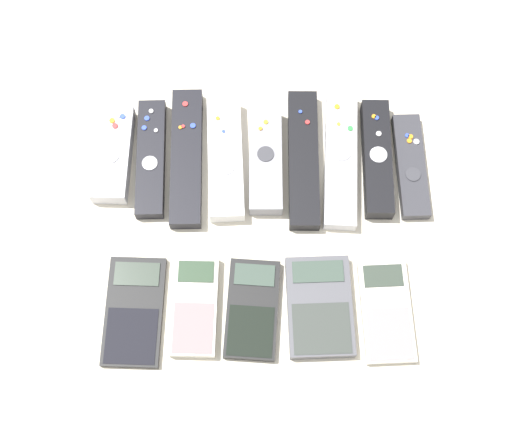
# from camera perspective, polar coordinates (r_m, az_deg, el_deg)

# --- Properties ---
(ground_plane) EXTENTS (3.00, 3.00, 0.00)m
(ground_plane) POSITION_cam_1_polar(r_m,az_deg,el_deg) (1.03, -0.02, -2.00)
(ground_plane) COLOR beige
(remote_0) EXTENTS (0.05, 0.15, 0.03)m
(remote_0) POSITION_cam_1_polar(r_m,az_deg,el_deg) (1.09, -11.59, 5.15)
(remote_0) COLOR silver
(remote_0) RESTS_ON ground_plane
(remote_1) EXTENTS (0.05, 0.19, 0.02)m
(remote_1) POSITION_cam_1_polar(r_m,az_deg,el_deg) (1.08, -8.65, 4.86)
(remote_1) COLOR black
(remote_1) RESTS_ON ground_plane
(remote_2) EXTENTS (0.05, 0.22, 0.02)m
(remote_2) POSITION_cam_1_polar(r_m,az_deg,el_deg) (1.07, -5.83, 4.97)
(remote_2) COLOR black
(remote_2) RESTS_ON ground_plane
(remote_3) EXTENTS (0.06, 0.19, 0.03)m
(remote_3) POSITION_cam_1_polar(r_m,az_deg,el_deg) (1.07, -2.72, 4.85)
(remote_3) COLOR white
(remote_3) RESTS_ON ground_plane
(remote_4) EXTENTS (0.05, 0.17, 0.03)m
(remote_4) POSITION_cam_1_polar(r_m,az_deg,el_deg) (1.07, 0.51, 4.75)
(remote_4) COLOR gray
(remote_4) RESTS_ON ground_plane
(remote_5) EXTENTS (0.05, 0.22, 0.03)m
(remote_5) POSITION_cam_1_polar(r_m,az_deg,el_deg) (1.07, 3.56, 4.85)
(remote_5) COLOR black
(remote_5) RESTS_ON ground_plane
(remote_6) EXTENTS (0.05, 0.22, 0.02)m
(remote_6) POSITION_cam_1_polar(r_m,az_deg,el_deg) (1.07, 6.53, 4.80)
(remote_6) COLOR silver
(remote_6) RESTS_ON ground_plane
(remote_7) EXTENTS (0.04, 0.18, 0.03)m
(remote_7) POSITION_cam_1_polar(r_m,az_deg,el_deg) (1.08, 9.40, 4.84)
(remote_7) COLOR black
(remote_7) RESTS_ON ground_plane
(remote_8) EXTENTS (0.05, 0.17, 0.02)m
(remote_8) POSITION_cam_1_polar(r_m,az_deg,el_deg) (1.09, 12.03, 4.21)
(remote_8) COLOR #333338
(remote_8) RESTS_ON ground_plane
(calculator_0) EXTENTS (0.08, 0.16, 0.01)m
(calculator_0) POSITION_cam_1_polar(r_m,az_deg,el_deg) (1.01, -9.99, -7.24)
(calculator_0) COLOR black
(calculator_0) RESTS_ON ground_plane
(calculator_1) EXTENTS (0.06, 0.14, 0.02)m
(calculator_1) POSITION_cam_1_polar(r_m,az_deg,el_deg) (1.00, -5.19, -6.92)
(calculator_1) COLOR beige
(calculator_1) RESTS_ON ground_plane
(calculator_2) EXTENTS (0.08, 0.14, 0.01)m
(calculator_2) POSITION_cam_1_polar(r_m,az_deg,el_deg) (1.00, -0.57, -7.17)
(calculator_2) COLOR black
(calculator_2) RESTS_ON ground_plane
(calculator_3) EXTENTS (0.10, 0.15, 0.02)m
(calculator_3) POSITION_cam_1_polar(r_m,az_deg,el_deg) (1.00, 4.84, -6.95)
(calculator_3) COLOR #4C4C51
(calculator_3) RESTS_ON ground_plane
(calculator_4) EXTENTS (0.08, 0.15, 0.01)m
(calculator_4) POSITION_cam_1_polar(r_m,az_deg,el_deg) (1.01, 10.10, -7.21)
(calculator_4) COLOR beige
(calculator_4) RESTS_ON ground_plane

